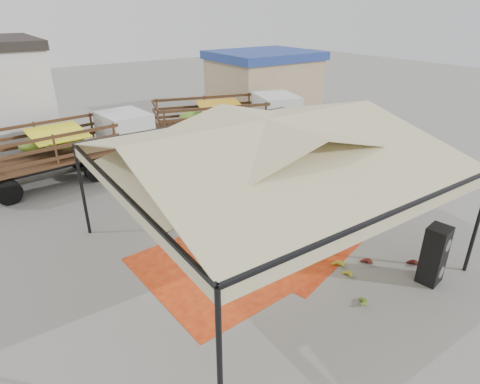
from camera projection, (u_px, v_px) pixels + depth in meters
ground at (263, 250)px, 12.09m from camera, size 90.00×90.00×0.00m
canopy_tent at (266, 145)px, 10.69m from camera, size 8.10×8.10×4.00m
building_tan at (263, 84)px, 26.06m from camera, size 6.30×5.30×4.10m
tarp_left at (224, 264)px, 11.40m from camera, size 4.67×4.47×0.01m
tarp_right at (282, 241)px, 12.51m from camera, size 4.71×4.84×0.01m
banana_heap at (288, 215)px, 12.99m from camera, size 5.72×5.05×1.06m
hand_yellow_a at (346, 274)px, 10.84m from camera, size 0.44×0.36×0.20m
hand_yellow_b at (338, 264)px, 11.21m from camera, size 0.61×0.56×0.23m
hand_red_a at (365, 262)px, 11.34m from camera, size 0.52×0.44×0.22m
hand_red_b at (412, 263)px, 11.30m from camera, size 0.47×0.39×0.20m
hand_green at (359, 300)px, 9.86m from camera, size 0.62×0.61×0.22m
hanging_bunches at (259, 153)px, 12.18m from camera, size 1.74×0.24×0.20m
speaker_stack at (434, 255)px, 10.39m from camera, size 0.67×0.61×1.63m
banana_leaves at (195, 237)px, 12.77m from camera, size 0.96×1.36×3.70m
vendor at (220, 165)px, 16.41m from camera, size 0.64×0.53×1.50m
truck_left at (76, 143)px, 16.79m from camera, size 7.15×3.10×2.38m
truck_right at (234, 116)px, 20.55m from camera, size 7.64×4.41×2.48m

